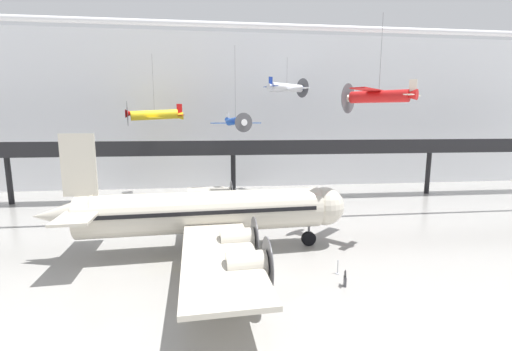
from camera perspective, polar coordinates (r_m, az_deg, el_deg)
name	(u,v)px	position (r m, az deg, el deg)	size (l,w,h in m)	color
ground_plane	(251,274)	(26.30, -0.76, -16.12)	(260.00, 260.00, 0.00)	#9E9B96
hangar_back_wall	(230,112)	(59.35, -4.42, 10.48)	(140.00, 3.00, 25.31)	silver
mezzanine_walkway	(233,151)	(48.27, -3.79, 4.03)	(110.00, 3.20, 8.57)	black
ceiling_truss_beam	(238,25)	(37.83, -3.04, 23.75)	(120.00, 0.60, 0.60)	silver
airliner_silver_main	(203,212)	(29.37, -8.89, -6.09)	(25.75, 29.35, 10.26)	beige
suspended_plane_blue_trainer	(236,121)	(43.65, -3.43, 9.05)	(6.45, 5.54, 10.46)	#1E4CAD
suspended_plane_yellow_lowwing	(155,115)	(51.25, -16.54, 9.63)	(8.19, 9.78, 9.87)	yellow
suspended_plane_white_twin	(287,88)	(53.15, 5.15, 14.39)	(6.98, 7.93, 5.71)	silver
suspended_plane_red_highwing	(379,96)	(33.12, 19.77, 12.38)	(6.69, 6.63, 8.51)	red
stanchion_barrier	(338,269)	(26.94, 13.46, -14.99)	(0.36, 0.36, 1.08)	#B2B5BA
info_sign_pedestal	(345,280)	(25.19, 14.62, -16.48)	(0.25, 0.76, 1.24)	#4C4C51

